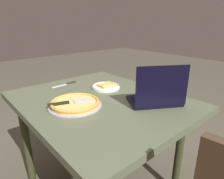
{
  "coord_description": "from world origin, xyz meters",
  "views": [
    {
      "loc": [
        -0.96,
        0.72,
        1.23
      ],
      "look_at": [
        -0.03,
        -0.08,
        0.8
      ],
      "focal_mm": 31.42,
      "sensor_mm": 36.0,
      "label": 1
    }
  ],
  "objects_px": {
    "laptop": "(157,96)",
    "pizza_plate": "(106,86)",
    "pizza_tray": "(75,103)",
    "table_knife": "(67,84)",
    "dining_table": "(100,110)"
  },
  "relations": [
    {
      "from": "laptop",
      "to": "pizza_tray",
      "type": "distance_m",
      "value": 0.49
    },
    {
      "from": "laptop",
      "to": "table_knife",
      "type": "distance_m",
      "value": 0.76
    },
    {
      "from": "pizza_plate",
      "to": "table_knife",
      "type": "relative_size",
      "value": 0.97
    },
    {
      "from": "dining_table",
      "to": "table_knife",
      "type": "xyz_separation_m",
      "value": [
        0.42,
        0.01,
        0.08
      ]
    },
    {
      "from": "dining_table",
      "to": "pizza_plate",
      "type": "distance_m",
      "value": 0.24
    },
    {
      "from": "pizza_tray",
      "to": "table_knife",
      "type": "bearing_deg",
      "value": -22.17
    },
    {
      "from": "laptop",
      "to": "table_knife",
      "type": "bearing_deg",
      "value": 16.51
    },
    {
      "from": "pizza_tray",
      "to": "table_knife",
      "type": "height_order",
      "value": "pizza_tray"
    },
    {
      "from": "dining_table",
      "to": "pizza_plate",
      "type": "height_order",
      "value": "pizza_plate"
    },
    {
      "from": "laptop",
      "to": "pizza_plate",
      "type": "height_order",
      "value": "laptop"
    },
    {
      "from": "laptop",
      "to": "pizza_plate",
      "type": "bearing_deg",
      "value": 4.34
    },
    {
      "from": "laptop",
      "to": "pizza_plate",
      "type": "relative_size",
      "value": 1.77
    },
    {
      "from": "pizza_plate",
      "to": "pizza_tray",
      "type": "height_order",
      "value": "same"
    },
    {
      "from": "laptop",
      "to": "table_knife",
      "type": "xyz_separation_m",
      "value": [
        0.73,
        0.21,
        -0.06
      ]
    },
    {
      "from": "dining_table",
      "to": "laptop",
      "type": "xyz_separation_m",
      "value": [
        -0.3,
        -0.2,
        0.14
      ]
    }
  ]
}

